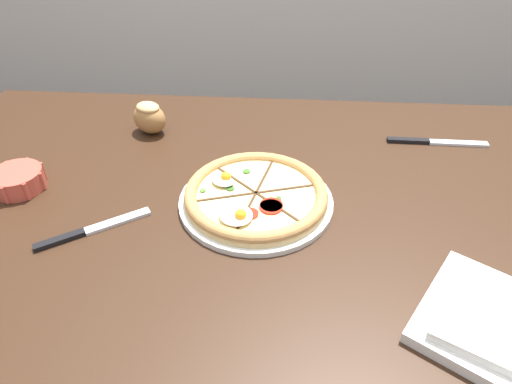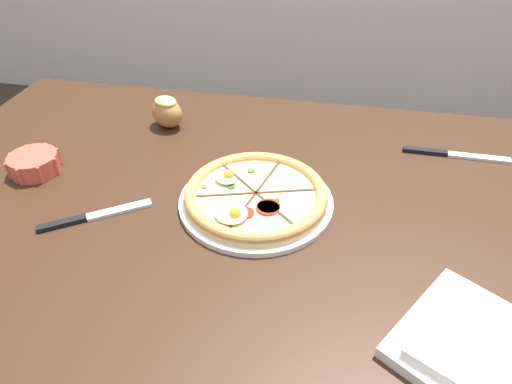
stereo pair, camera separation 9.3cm
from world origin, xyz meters
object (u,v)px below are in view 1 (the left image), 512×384
(dining_table, at_px, (239,230))
(bread_piece_mid, at_px, (149,117))
(ramekin_bowl, at_px, (18,180))
(pizza, at_px, (256,196))
(knife_spare, at_px, (436,142))
(knife_main, at_px, (93,229))
(napkin_folded, at_px, (512,330))

(dining_table, xyz_separation_m, bread_piece_mid, (-0.25, 0.27, 0.13))
(dining_table, distance_m, ramekin_bowl, 0.49)
(dining_table, height_order, pizza, pizza)
(knife_spare, bearing_deg, pizza, -146.95)
(dining_table, distance_m, knife_spare, 0.54)
(dining_table, height_order, ramekin_bowl, ramekin_bowl)
(knife_main, bearing_deg, dining_table, -10.76)
(dining_table, height_order, bread_piece_mid, bread_piece_mid)
(bread_piece_mid, distance_m, knife_main, 0.39)
(knife_spare, bearing_deg, dining_table, -150.11)
(dining_table, bearing_deg, pizza, -16.35)
(pizza, distance_m, knife_main, 0.32)
(pizza, height_order, ramekin_bowl, pizza)
(dining_table, height_order, knife_main, knife_main)
(pizza, bearing_deg, knife_spare, 32.33)
(dining_table, relative_size, knife_main, 7.91)
(ramekin_bowl, relative_size, knife_main, 0.60)
(knife_main, bearing_deg, knife_spare, -7.09)
(dining_table, relative_size, ramekin_bowl, 13.18)
(bread_piece_mid, relative_size, knife_spare, 0.46)
(knife_main, height_order, knife_spare, same)
(napkin_folded, relative_size, knife_main, 1.72)
(pizza, height_order, knife_main, pizza)
(bread_piece_mid, distance_m, knife_spare, 0.72)
(dining_table, bearing_deg, ramekin_bowl, 179.18)
(dining_table, xyz_separation_m, knife_main, (-0.27, -0.12, 0.09))
(dining_table, distance_m, knife_main, 0.31)
(pizza, bearing_deg, knife_main, -160.97)
(ramekin_bowl, height_order, napkin_folded, ramekin_bowl)
(knife_spare, bearing_deg, knife_main, -152.11)
(knife_main, distance_m, knife_spare, 0.83)
(dining_table, bearing_deg, bread_piece_mid, 133.38)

